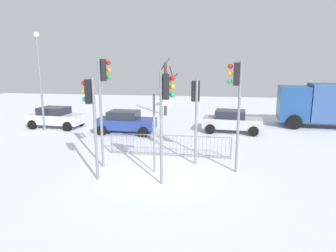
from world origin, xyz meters
TOP-DOWN VIEW (x-y plane):
  - ground_plane at (0.00, 0.00)m, footprint 60.00×60.00m
  - traffic_light_foreground_right at (-2.53, 0.63)m, footprint 0.49×0.44m
  - traffic_light_foreground_left at (2.96, 0.86)m, footprint 0.57×0.33m
  - traffic_light_mid_right at (0.37, -0.85)m, footprint 0.54×0.38m
  - traffic_light_rear_right at (-2.46, -0.86)m, footprint 0.56×0.37m
  - traffic_light_mid_left at (1.28, 1.72)m, footprint 0.38×0.54m
  - direction_sign_post at (-0.22, 0.26)m, footprint 0.79×0.14m
  - pedestrian_guard_railing at (-0.00, 2.52)m, footprint 6.01×0.07m
  - car_white_near at (-8.98, 7.83)m, footprint 3.89×2.12m
  - car_silver_mid at (3.26, 8.33)m, footprint 3.93×2.19m
  - car_blue_trailing at (-3.58, 6.96)m, footprint 3.81×1.94m
  - delivery_truck at (10.32, 10.92)m, footprint 7.22×3.20m
  - street_lamp at (-9.32, 6.87)m, footprint 0.36×0.36m
  - bare_tree_left at (-2.12, 14.13)m, footprint 1.58×1.71m

SIDE VIEW (x-z plane):
  - ground_plane at x=0.00m, z-range 0.00..0.00m
  - pedestrian_guard_railing at x=0.00m, z-range 0.02..1.09m
  - car_white_near at x=-8.98m, z-range 0.03..1.50m
  - car_silver_mid at x=3.26m, z-range 0.03..1.50m
  - car_blue_trailing at x=-3.58m, z-range 0.03..1.50m
  - delivery_truck at x=10.32m, z-range 0.19..3.29m
  - direction_sign_post at x=-0.22m, z-range 0.19..3.48m
  - bare_tree_left at x=-2.12m, z-range -0.01..4.94m
  - traffic_light_mid_left at x=1.28m, z-range 0.89..4.74m
  - traffic_light_rear_right at x=-2.46m, z-range 0.93..4.94m
  - traffic_light_mid_right at x=0.37m, z-range 0.98..5.20m
  - traffic_light_foreground_left at x=2.96m, z-range 1.07..5.69m
  - traffic_light_foreground_right at x=-2.53m, z-range 1.10..5.86m
  - street_lamp at x=-9.32m, z-range 0.75..7.22m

